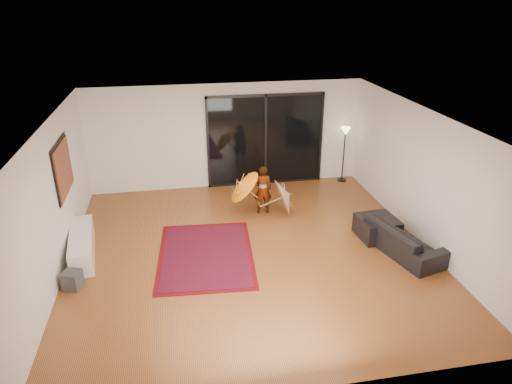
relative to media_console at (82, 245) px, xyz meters
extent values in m
plane|color=#9F542B|center=(3.25, -0.49, -0.23)|extent=(7.00, 7.00, 0.00)
plane|color=white|center=(3.25, -0.49, 2.47)|extent=(7.00, 7.00, 0.00)
plane|color=silver|center=(3.25, 3.01, 1.12)|extent=(7.00, 0.00, 7.00)
plane|color=silver|center=(3.25, -3.99, 1.12)|extent=(7.00, 0.00, 7.00)
plane|color=silver|center=(-0.25, -0.49, 1.12)|extent=(0.00, 7.00, 7.00)
plane|color=silver|center=(6.75, -0.49, 1.12)|extent=(0.00, 7.00, 7.00)
cube|color=black|center=(4.25, 2.98, 0.97)|extent=(3.00, 0.04, 2.40)
cube|color=black|center=(4.25, 2.96, 2.14)|extent=(3.06, 0.06, 0.06)
cube|color=black|center=(4.25, 2.96, -0.20)|extent=(3.06, 0.06, 0.06)
cube|color=black|center=(4.25, 2.96, 0.97)|extent=(0.06, 0.06, 2.40)
cube|color=black|center=(-0.23, 0.51, 1.42)|extent=(0.02, 1.28, 1.08)
cube|color=#215020|center=(-0.21, 0.51, 1.42)|extent=(0.03, 1.18, 0.98)
cube|color=white|center=(0.00, 0.00, 0.00)|extent=(0.63, 1.72, 0.47)
cube|color=#424244|center=(0.00, -1.10, -0.07)|extent=(0.36, 0.36, 0.32)
cube|color=#5B070D|center=(2.37, -0.43, -0.23)|extent=(2.01, 2.68, 0.01)
cube|color=#6B0A0B|center=(2.37, -0.43, -0.22)|extent=(1.84, 2.51, 0.02)
imported|color=black|center=(6.20, -0.95, 0.05)|extent=(1.20, 2.03, 0.56)
cube|color=black|center=(5.97, -0.36, -0.01)|extent=(0.82, 0.82, 0.44)
cylinder|color=black|center=(6.35, 2.76, -0.22)|extent=(0.26, 0.26, 0.03)
cylinder|color=black|center=(6.35, 2.76, 0.46)|extent=(0.03, 0.03, 1.38)
cone|color=#FFD899|center=(6.35, 2.76, 1.16)|extent=(0.26, 0.26, 0.20)
imported|color=#999999|center=(3.83, 1.22, 0.34)|extent=(0.43, 0.29, 1.16)
cone|color=orange|center=(3.28, 1.17, 0.50)|extent=(0.72, 0.86, 0.73)
cylinder|color=tan|center=(3.28, 1.17, 0.17)|extent=(0.38, 0.02, 0.37)
cylinder|color=tan|center=(3.28, 1.17, 0.61)|extent=(0.05, 0.02, 0.05)
cone|color=white|center=(4.43, 1.07, 0.27)|extent=(0.49, 0.89, 0.90)
cylinder|color=tan|center=(4.43, 1.07, -0.10)|extent=(0.52, 0.02, 0.21)
cylinder|color=tan|center=(4.43, 1.07, 0.39)|extent=(0.06, 0.02, 0.04)
camera|label=1|loc=(1.94, -8.19, 4.53)|focal=32.00mm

